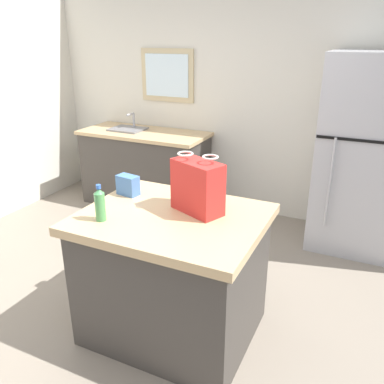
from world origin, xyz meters
name	(u,v)px	position (x,y,z in m)	size (l,w,h in m)	color
ground	(148,314)	(0.00, 0.00, 0.00)	(5.95, 5.95, 0.00)	gray
back_wall	(247,94)	(-0.02, 2.24, 1.35)	(4.95, 0.13, 2.70)	silver
kitchen_island	(173,274)	(0.25, -0.05, 0.45)	(1.16, 0.94, 0.90)	#423D38
refrigerator	(361,156)	(1.25, 1.82, 0.92)	(0.76, 0.72, 1.84)	#B7B7BC
sink_counter	(145,168)	(-1.14, 1.85, 0.46)	(1.51, 0.66, 1.09)	#423D38
shopping_bag	(197,187)	(0.37, 0.07, 1.07)	(0.38, 0.29, 0.38)	red
small_box	(128,185)	(-0.20, 0.13, 0.97)	(0.16, 0.09, 0.14)	#4775B7
bottle	(100,205)	(-0.11, -0.30, 1.00)	(0.06, 0.06, 0.23)	#4C9956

